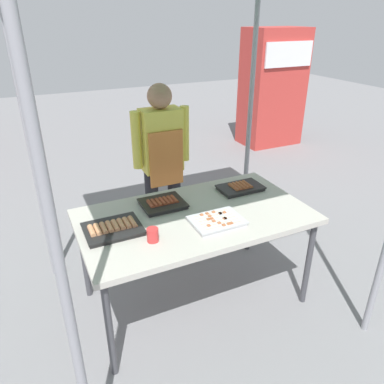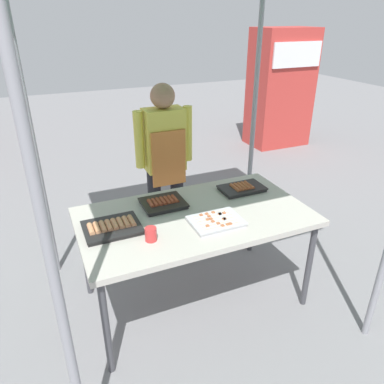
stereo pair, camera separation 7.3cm
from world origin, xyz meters
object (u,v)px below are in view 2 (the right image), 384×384
object	(u,v)px
drink_cup_near_edge	(151,234)
vendor_woman	(165,156)
stall_table	(195,221)
tray_pork_links	(242,188)
neighbor_stall_left	(280,88)
tray_grilled_sausages	(112,227)
tray_spring_rolls	(163,203)
tray_meat_skewers	(216,221)

from	to	relation	value
drink_cup_near_edge	vendor_woman	size ratio (longest dim) A/B	0.06
stall_table	tray_pork_links	size ratio (longest dim) A/B	4.61
vendor_woman	neighbor_stall_left	world-z (taller)	neighbor_stall_left
tray_grilled_sausages	drink_cup_near_edge	bearing A→B (deg)	-47.72
tray_pork_links	tray_spring_rolls	size ratio (longest dim) A/B	1.13
tray_spring_rolls	neighbor_stall_left	xyz separation A→B (m)	(2.99, 2.75, 0.15)
tray_pork_links	tray_spring_rolls	bearing A→B (deg)	178.99
tray_grilled_sausages	vendor_woman	xyz separation A→B (m)	(0.66, 0.81, 0.11)
tray_grilled_sausages	tray_meat_skewers	bearing A→B (deg)	-16.72
tray_spring_rolls	vendor_woman	bearing A→B (deg)	68.91
tray_pork_links	drink_cup_near_edge	bearing A→B (deg)	-155.95
tray_grilled_sausages	tray_spring_rolls	xyz separation A→B (m)	(0.42, 0.19, -0.00)
neighbor_stall_left	tray_meat_skewers	bearing A→B (deg)	-131.32
drink_cup_near_edge	tray_spring_rolls	bearing A→B (deg)	61.18
stall_table	neighbor_stall_left	size ratio (longest dim) A/B	0.88
tray_pork_links	vendor_woman	bearing A→B (deg)	123.18
tray_grilled_sausages	neighbor_stall_left	bearing A→B (deg)	40.77
tray_meat_skewers	neighbor_stall_left	distance (m)	4.17
stall_table	tray_meat_skewers	distance (m)	0.20
drink_cup_near_edge	stall_table	bearing A→B (deg)	26.70
stall_table	tray_spring_rolls	bearing A→B (deg)	126.98
tray_grilled_sausages	tray_meat_skewers	size ratio (longest dim) A/B	1.05
tray_grilled_sausages	tray_spring_rolls	bearing A→B (deg)	24.43
neighbor_stall_left	vendor_woman	bearing A→B (deg)	-142.30
tray_meat_skewers	neighbor_stall_left	world-z (taller)	neighbor_stall_left
vendor_woman	neighbor_stall_left	size ratio (longest dim) A/B	0.83
tray_grilled_sausages	tray_meat_skewers	world-z (taller)	tray_grilled_sausages
drink_cup_near_edge	neighbor_stall_left	bearing A→B (deg)	44.45
drink_cup_near_edge	neighbor_stall_left	xyz separation A→B (m)	(3.21, 3.15, 0.12)
tray_grilled_sausages	tray_spring_rolls	size ratio (longest dim) A/B	1.17
tray_meat_skewers	tray_spring_rolls	bearing A→B (deg)	121.49
tray_pork_links	vendor_woman	xyz separation A→B (m)	(-0.41, 0.63, 0.12)
tray_grilled_sausages	drink_cup_near_edge	world-z (taller)	drink_cup_near_edge
tray_spring_rolls	vendor_woman	xyz separation A→B (m)	(0.24, 0.62, 0.12)
tray_grilled_sausages	drink_cup_near_edge	xyz separation A→B (m)	(0.19, -0.21, 0.02)
tray_spring_rolls	vendor_woman	distance (m)	0.68
tray_grilled_sausages	tray_spring_rolls	distance (m)	0.46
drink_cup_near_edge	vendor_woman	distance (m)	1.13
tray_pork_links	tray_meat_skewers	bearing A→B (deg)	-138.33
tray_pork_links	stall_table	bearing A→B (deg)	-158.06
tray_grilled_sausages	neighbor_stall_left	size ratio (longest dim) A/B	0.20
tray_pork_links	vendor_woman	distance (m)	0.77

